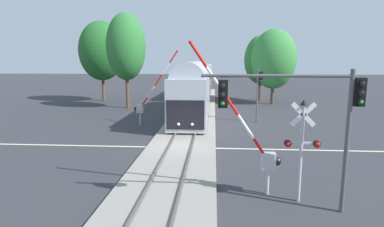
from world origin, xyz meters
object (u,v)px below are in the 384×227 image
(crossing_gate_near, at_px, (259,146))
(oak_far_right, at_px, (274,59))
(pine_left_background, at_px, (102,51))
(traffic_signal_far_side, at_px, (259,86))
(traffic_signal_near_right, at_px, (305,105))
(crossing_signal_mast, at_px, (302,141))
(oak_behind_train, at_px, (126,47))
(crossing_gate_far, at_px, (145,101))
(elm_centre_background, at_px, (260,60))
(commuter_train, at_px, (198,82))

(crossing_gate_near, relative_size, oak_far_right, 0.67)
(crossing_gate_near, height_order, pine_left_background, pine_left_background)
(traffic_signal_far_side, bearing_deg, traffic_signal_near_right, -92.87)
(crossing_signal_mast, distance_m, oak_behind_train, 27.95)
(oak_far_right, bearing_deg, crossing_gate_far, -133.03)
(elm_centre_background, bearing_deg, oak_behind_train, -154.05)
(commuter_train, distance_m, crossing_gate_near, 28.20)
(traffic_signal_far_side, xyz_separation_m, oak_behind_train, (-14.25, 7.58, 3.83))
(traffic_signal_far_side, height_order, oak_behind_train, oak_behind_train)
(oak_behind_train, bearing_deg, commuter_train, 29.33)
(oak_behind_train, bearing_deg, oak_far_right, 14.86)
(crossing_gate_far, distance_m, pine_left_background, 19.13)
(oak_behind_train, bearing_deg, elm_centre_background, 25.95)
(crossing_gate_near, bearing_deg, pine_left_background, 120.22)
(commuter_train, relative_size, traffic_signal_near_right, 7.02)
(crossing_gate_far, relative_size, oak_behind_train, 0.59)
(crossing_signal_mast, bearing_deg, elm_centre_background, 84.78)
(crossing_gate_near, xyz_separation_m, traffic_signal_near_right, (1.33, -1.43, 1.94))
(crossing_gate_far, bearing_deg, crossing_gate_near, -60.06)
(crossing_signal_mast, bearing_deg, crossing_gate_far, 123.36)
(commuter_train, xyz_separation_m, oak_behind_train, (-8.14, -4.57, 4.32))
(crossing_gate_near, distance_m, traffic_signal_far_side, 15.96)
(commuter_train, bearing_deg, pine_left_background, 172.88)
(commuter_train, relative_size, crossing_signal_mast, 9.72)
(commuter_train, relative_size, elm_centre_background, 4.45)
(crossing_gate_near, xyz_separation_m, pine_left_background, (-17.23, 29.58, 4.77))
(traffic_signal_far_side, relative_size, oak_behind_train, 0.44)
(traffic_signal_near_right, xyz_separation_m, oak_far_right, (4.32, 29.47, 1.73))
(traffic_signal_near_right, relative_size, pine_left_background, 0.52)
(crossing_signal_mast, xyz_separation_m, pine_left_background, (-18.77, 30.21, 4.34))
(traffic_signal_near_right, xyz_separation_m, oak_behind_train, (-13.39, 24.77, 3.10))
(commuter_train, height_order, traffic_signal_far_side, commuter_train)
(traffic_signal_near_right, height_order, pine_left_background, pine_left_background)
(oak_far_right, bearing_deg, traffic_signal_near_right, -98.34)
(crossing_signal_mast, distance_m, traffic_signal_far_side, 16.43)
(commuter_train, relative_size, traffic_signal_far_side, 8.19)
(oak_behind_train, height_order, oak_far_right, oak_behind_train)
(crossing_gate_near, distance_m, elm_centre_background, 31.91)
(oak_behind_train, relative_size, pine_left_background, 1.01)
(traffic_signal_near_right, bearing_deg, crossing_gate_far, 121.38)
(traffic_signal_far_side, distance_m, oak_behind_train, 16.59)
(traffic_signal_near_right, height_order, oak_far_right, oak_far_right)
(crossing_signal_mast, height_order, traffic_signal_far_side, traffic_signal_far_side)
(commuter_train, xyz_separation_m, traffic_signal_near_right, (5.25, -29.34, 1.22))
(oak_behind_train, bearing_deg, crossing_signal_mast, -60.44)
(pine_left_background, bearing_deg, crossing_signal_mast, -58.15)
(traffic_signal_far_side, xyz_separation_m, elm_centre_background, (2.28, 15.62, 2.37))
(traffic_signal_far_side, bearing_deg, crossing_gate_near, -97.92)
(crossing_gate_near, bearing_deg, commuter_train, 98.00)
(commuter_train, bearing_deg, traffic_signal_far_side, -63.29)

